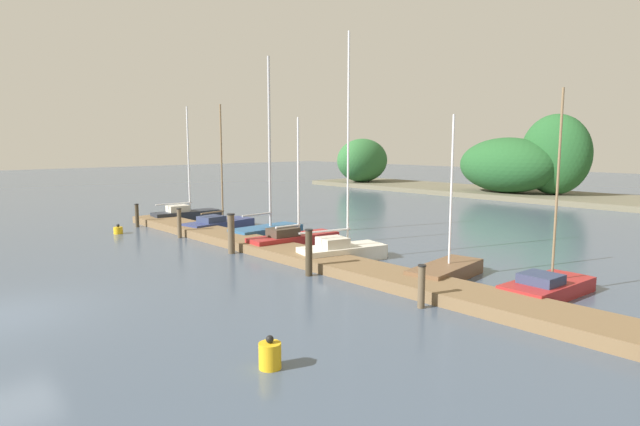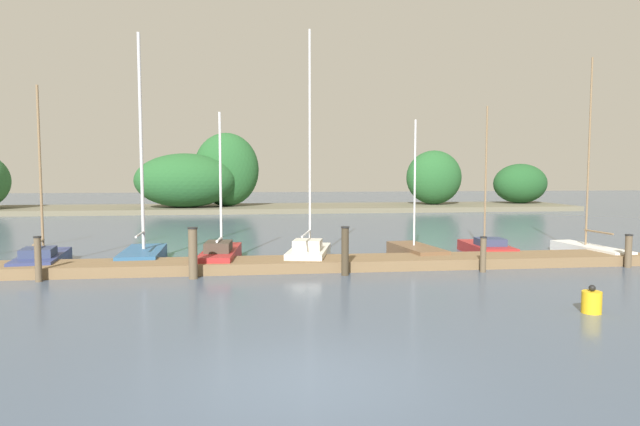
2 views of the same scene
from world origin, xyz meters
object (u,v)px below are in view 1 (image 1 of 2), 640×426
object	(u,v)px
sailboat_0	(187,214)
sailboat_6	(549,285)
sailboat_1	(220,223)
channel_buoy_1	(270,355)
channel_buoy_0	(118,230)
sailboat_5	(448,270)
mooring_piling_0	(137,215)
sailboat_3	(295,239)
mooring_piling_4	(421,286)
mooring_piling_1	(179,223)
sailboat_4	(344,250)
sailboat_2	(269,227)
mooring_piling_3	(309,252)
mooring_piling_2	(231,233)

from	to	relation	value
sailboat_0	sailboat_6	distance (m)	20.29
sailboat_1	channel_buoy_1	world-z (taller)	sailboat_1
channel_buoy_0	channel_buoy_1	xyz separation A→B (m)	(17.14, -3.70, 0.09)
sailboat_1	sailboat_5	size ratio (longest dim) A/B	1.19
mooring_piling_0	sailboat_5	bearing A→B (deg)	10.65
sailboat_3	mooring_piling_4	world-z (taller)	sailboat_3
mooring_piling_1	sailboat_1	bearing A→B (deg)	107.85
sailboat_0	mooring_piling_4	world-z (taller)	sailboat_0
sailboat_3	channel_buoy_0	distance (m)	9.24
sailboat_0	sailboat_4	xyz separation A→B (m)	(13.10, -0.56, 0.01)
mooring_piling_4	channel_buoy_0	distance (m)	16.87
sailboat_6	channel_buoy_1	size ratio (longest dim) A/B	8.82
sailboat_1	sailboat_2	distance (m)	3.32
sailboat_1	channel_buoy_0	bearing A→B (deg)	146.36
sailboat_5	channel_buoy_1	size ratio (longest dim) A/B	7.88
channel_buoy_0	mooring_piling_3	bearing A→B (deg)	7.22
sailboat_4	sailboat_6	distance (m)	7.27
sailboat_2	sailboat_3	world-z (taller)	sailboat_2
sailboat_4	mooring_piling_2	xyz separation A→B (m)	(-3.84, -2.46, 0.41)
sailboat_5	mooring_piling_0	distance (m)	17.10
sailboat_1	sailboat_6	xyz separation A→B (m)	(16.41, 0.85, -0.03)
mooring_piling_1	sailboat_2	bearing A→B (deg)	54.25
sailboat_2	channel_buoy_0	bearing A→B (deg)	130.59
mooring_piling_0	sailboat_0	bearing A→B (deg)	97.52
mooring_piling_1	mooring_piling_4	xyz separation A→B (m)	(13.82, -0.16, -0.10)
mooring_piling_2	mooring_piling_0	bearing A→B (deg)	-179.61
sailboat_0	mooring_piling_0	bearing A→B (deg)	-167.03
sailboat_3	sailboat_5	distance (m)	7.28
mooring_piling_0	mooring_piling_1	size ratio (longest dim) A/B	0.89
sailboat_4	sailboat_6	bearing A→B (deg)	-67.24
sailboat_4	channel_buoy_0	size ratio (longest dim) A/B	17.36
sailboat_3	mooring_piling_1	distance (m)	5.83
sailboat_0	mooring_piling_3	distance (m)	14.31
sailboat_0	sailboat_3	world-z (taller)	sailboat_0
sailboat_2	sailboat_3	size ratio (longest dim) A/B	1.53
sailboat_0	sailboat_5	bearing A→B (deg)	-84.27
sailboat_0	sailboat_3	size ratio (longest dim) A/B	1.17
mooring_piling_3	mooring_piling_1	bearing A→B (deg)	179.15
sailboat_0	mooring_piling_3	xyz separation A→B (m)	(13.98, -3.05, 0.41)
mooring_piling_4	mooring_piling_3	bearing A→B (deg)	179.75
mooring_piling_1	mooring_piling_2	bearing A→B (deg)	-1.34
sailboat_1	channel_buoy_1	bearing A→B (deg)	-126.08
sailboat_1	mooring_piling_1	bearing A→B (deg)	-169.98
sailboat_3	channel_buoy_1	bearing A→B (deg)	-127.50
mooring_piling_3	channel_buoy_1	bearing A→B (deg)	-46.91
sailboat_5	mooring_piling_1	bearing A→B (deg)	95.99
sailboat_3	mooring_piling_4	bearing A→B (deg)	-103.47
sailboat_5	mooring_piling_1	distance (m)	12.84
sailboat_1	mooring_piling_4	world-z (taller)	sailboat_1
sailboat_4	mooring_piling_1	xyz separation A→B (m)	(-8.37, -2.35, 0.30)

